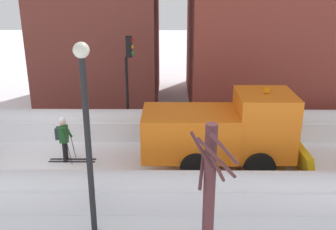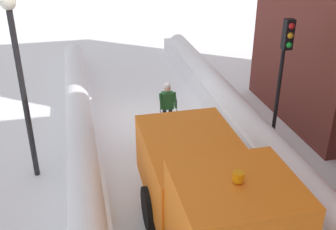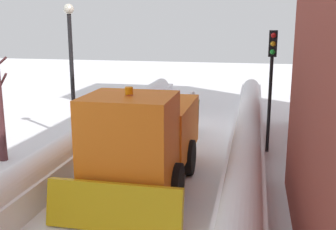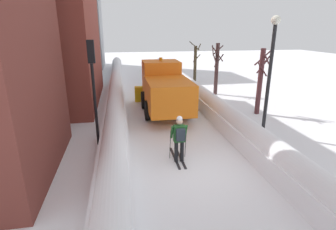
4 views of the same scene
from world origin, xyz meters
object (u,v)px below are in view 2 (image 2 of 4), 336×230
object	(u,v)px
plow_truck	(209,199)
skier	(167,104)
traffic_light_pole	(284,62)
street_lamp	(19,70)

from	to	relation	value
plow_truck	skier	world-z (taller)	plow_truck
traffic_light_pole	plow_truck	bearing A→B (deg)	47.18
traffic_light_pole	skier	bearing A→B (deg)	-35.59
plow_truck	traffic_light_pole	xyz separation A→B (m)	(-3.58, -3.86, 1.60)
plow_truck	traffic_light_pole	distance (m)	5.50
skier	street_lamp	xyz separation A→B (m)	(4.52, 1.97, 2.37)
street_lamp	plow_truck	bearing A→B (deg)	134.59
plow_truck	skier	bearing A→B (deg)	-94.38
plow_truck	street_lamp	distance (m)	6.08
plow_truck	skier	size ratio (longest dim) A/B	3.31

